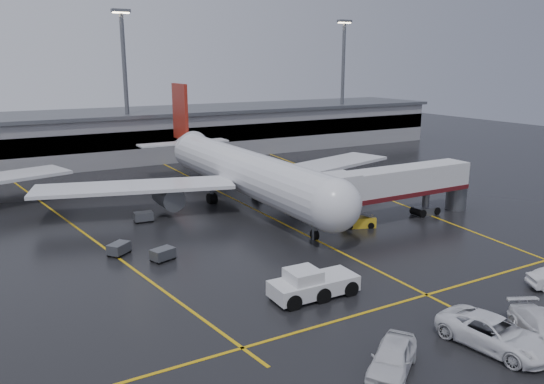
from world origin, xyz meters
TOP-DOWN VIEW (x-y plane):
  - ground at (0.00, 0.00)m, footprint 220.00×220.00m
  - apron_line_centre at (0.00, 0.00)m, footprint 0.25×90.00m
  - apron_line_stop at (0.00, -22.00)m, footprint 60.00×0.25m
  - apron_line_left at (-20.00, 10.00)m, footprint 9.99×69.35m
  - apron_line_right at (18.00, 10.00)m, footprint 7.57×69.64m
  - terminal at (0.00, 47.93)m, footprint 122.00×19.00m
  - light_mast_mid at (-5.00, 42.00)m, footprint 3.00×1.20m
  - light_mast_right at (40.00, 42.00)m, footprint 3.00×1.20m
  - main_airliner at (0.00, 9.70)m, footprint 48.80×45.60m
  - jet_bridge at (11.87, -6.00)m, footprint 19.90×3.40m
  - pushback_tractor at (-7.72, -17.96)m, footprint 6.74×3.00m
  - belt_loader at (6.34, -5.93)m, footprint 3.79×2.65m
  - service_van_a at (-2.09, -29.56)m, footprint 4.21×7.32m
  - service_van_d at (-9.33, -28.50)m, footprint 5.55×4.85m
  - baggage_cart_a at (-14.94, -5.22)m, footprint 2.32×1.90m
  - baggage_cart_b at (-17.93, -1.83)m, footprint 2.37×2.26m
  - baggage_cart_c at (-13.00, 7.19)m, footprint 2.12×1.49m

SIDE VIEW (x-z plane):
  - ground at x=0.00m, z-range 0.00..0.00m
  - apron_line_centre at x=0.00m, z-range 0.00..0.02m
  - apron_line_stop at x=0.00m, z-range 0.00..0.02m
  - apron_line_left at x=-20.00m, z-range 0.00..0.02m
  - apron_line_right at x=18.00m, z-range 0.00..0.02m
  - belt_loader at x=6.34m, z-range -0.56..1.65m
  - baggage_cart_a at x=-14.94m, z-range 0.07..1.19m
  - baggage_cart_b at x=-17.93m, z-range 0.07..1.19m
  - baggage_cart_c at x=-13.00m, z-range 0.07..1.19m
  - service_van_d at x=-9.33m, z-range 0.00..1.81m
  - pushback_tractor at x=-7.72m, z-range -0.24..2.15m
  - service_van_a at x=-2.09m, z-range 0.00..1.92m
  - jet_bridge at x=11.87m, z-range 0.91..6.96m
  - main_airliner at x=0.00m, z-range -2.84..11.26m
  - terminal at x=0.00m, z-range 0.02..8.62m
  - light_mast_mid at x=-5.00m, z-range 1.75..27.20m
  - light_mast_right at x=40.00m, z-range 1.75..27.20m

